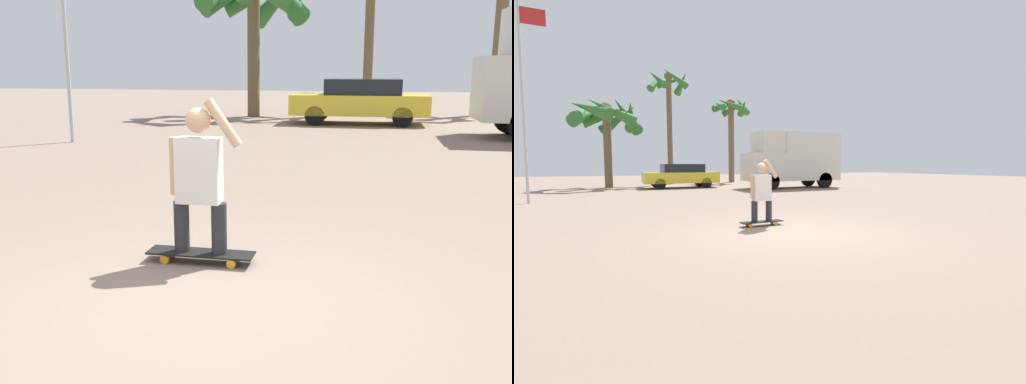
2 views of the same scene
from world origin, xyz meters
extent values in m
plane|color=gray|center=(0.00, 0.00, 0.00)|extent=(80.00, 80.00, 0.00)
cube|color=black|center=(-0.26, 0.92, 0.09)|extent=(0.98, 0.26, 0.02)
cylinder|color=orange|center=(-0.57, 0.82, 0.04)|extent=(0.08, 0.03, 0.08)
cylinder|color=orange|center=(-0.57, 1.03, 0.04)|extent=(0.08, 0.03, 0.08)
cylinder|color=orange|center=(0.06, 0.82, 0.04)|extent=(0.08, 0.03, 0.08)
cylinder|color=orange|center=(0.06, 1.03, 0.04)|extent=(0.08, 0.03, 0.08)
cylinder|color=#28282D|center=(-0.43, 0.92, 0.33)|extent=(0.14, 0.14, 0.47)
cylinder|color=#28282D|center=(-0.08, 0.92, 0.33)|extent=(0.14, 0.14, 0.47)
cube|color=silver|center=(-0.26, 0.92, 0.86)|extent=(0.39, 0.22, 0.58)
sphere|color=tan|center=(-0.26, 0.92, 1.30)|extent=(0.22, 0.22, 0.22)
cylinder|color=tan|center=(-0.48, 0.92, 0.89)|extent=(0.09, 0.09, 0.52)
cylinder|color=tan|center=(-0.03, 0.92, 1.28)|extent=(0.34, 0.09, 0.43)
cylinder|color=black|center=(4.83, 10.68, 0.46)|extent=(0.91, 0.28, 0.91)
cylinder|color=black|center=(4.83, 12.47, 0.46)|extent=(0.91, 0.28, 0.91)
cylinder|color=black|center=(8.34, 10.68, 0.46)|extent=(0.91, 0.28, 0.91)
cylinder|color=black|center=(8.34, 12.47, 0.46)|extent=(0.91, 0.28, 0.91)
cube|color=silver|center=(4.75, 11.58, 1.24)|extent=(1.98, 2.06, 1.57)
cube|color=black|center=(4.35, 11.58, 1.55)|extent=(0.04, 1.75, 0.78)
cube|color=silver|center=(7.58, 11.58, 1.83)|extent=(3.68, 2.06, 2.75)
cube|color=silver|center=(5.04, 11.58, 2.61)|extent=(1.39, 1.90, 1.18)
cylinder|color=black|center=(-0.55, 13.73, 0.30)|extent=(0.60, 0.22, 0.60)
cylinder|color=black|center=(-0.55, 15.41, 0.30)|extent=(0.60, 0.22, 0.60)
cylinder|color=black|center=(2.06, 13.73, 0.30)|extent=(0.60, 0.22, 0.60)
cylinder|color=black|center=(2.06, 15.41, 0.30)|extent=(0.60, 0.22, 0.60)
cube|color=gold|center=(0.75, 14.57, 0.61)|extent=(4.22, 1.89, 0.62)
cube|color=black|center=(0.86, 14.57, 1.16)|extent=(2.32, 1.67, 0.48)
cylinder|color=brown|center=(5.67, 19.37, 3.02)|extent=(0.44, 0.44, 6.05)
sphere|color=brown|center=(5.67, 19.37, 6.05)|extent=(0.71, 0.71, 0.71)
cone|color=#2D6B2D|center=(6.60, 19.23, 5.81)|extent=(0.81, 1.99, 1.27)
cone|color=#2D6B2D|center=(6.16, 20.18, 5.80)|extent=(1.92, 1.45, 1.31)
cone|color=#2D6B2D|center=(5.28, 20.23, 5.89)|extent=(2.00, 1.29, 1.02)
cone|color=#2D6B2D|center=(4.72, 19.35, 5.86)|extent=(0.58, 1.97, 1.11)
cone|color=#2D6B2D|center=(5.28, 18.51, 5.85)|extent=(2.00, 1.29, 1.15)
cone|color=#2D6B2D|center=(6.30, 18.67, 5.82)|extent=(1.79, 1.69, 1.24)
cylinder|color=brown|center=(0.92, 18.83, 3.74)|extent=(0.36, 0.36, 7.47)
sphere|color=brown|center=(0.92, 18.83, 7.47)|extent=(0.58, 0.58, 0.58)
cone|color=#2D6B2D|center=(1.85, 19.03, 7.13)|extent=(0.91, 1.91, 1.58)
cone|color=#2D6B2D|center=(1.18, 19.74, 7.30)|extent=(2.05, 1.06, 1.07)
cone|color=#2D6B2D|center=(0.20, 19.45, 7.12)|extent=(1.59, 1.73, 1.60)
cone|color=#2D6B2D|center=(0.09, 18.36, 7.15)|extent=(1.39, 1.89, 1.52)
cone|color=#2D6B2D|center=(1.20, 17.91, 7.20)|extent=(2.00, 1.07, 1.37)
cylinder|color=brown|center=(-3.09, 16.65, 2.34)|extent=(0.44, 0.44, 4.68)
sphere|color=brown|center=(-3.09, 16.65, 4.68)|extent=(0.70, 0.70, 0.70)
cone|color=#2D6B2D|center=(-1.77, 16.55, 4.30)|extent=(0.93, 2.73, 1.91)
cone|color=#2D6B2D|center=(-2.38, 17.76, 4.24)|extent=(2.60, 2.03, 2.09)
cone|color=#2D6B2D|center=(-3.16, 17.97, 4.40)|extent=(2.78, 0.90, 1.63)
cone|color=#2D6B2D|center=(-4.09, 17.51, 4.36)|extent=(2.34, 2.55, 1.74)
cone|color=#2D6B2D|center=(-4.39, 16.91, 4.40)|extent=(1.27, 2.83, 1.64)
cone|color=#2D6B2D|center=(-3.94, 15.63, 4.46)|extent=(2.58, 2.33, 1.46)
cone|color=#2D6B2D|center=(-2.83, 15.35, 4.38)|extent=(2.82, 1.27, 1.70)
cone|color=#2D6B2D|center=(-2.04, 15.84, 4.22)|extent=(2.16, 2.50, 2.15)
cylinder|color=#B7B7BC|center=(-5.82, 8.58, 3.45)|extent=(0.09, 0.09, 6.89)
cube|color=#B22323|center=(-5.40, 8.58, 6.46)|extent=(0.75, 0.02, 0.56)
camera|label=1|loc=(1.25, -3.84, 1.75)|focal=40.00mm
camera|label=2|loc=(-3.45, -5.99, 1.37)|focal=24.00mm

